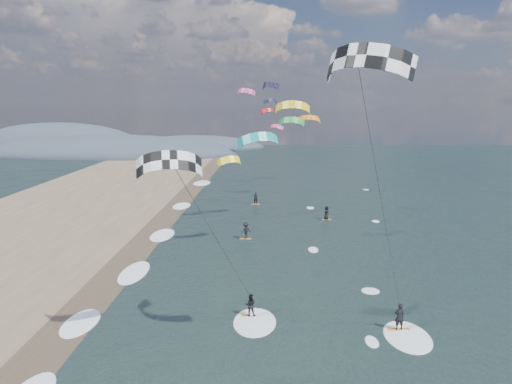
{
  "coord_description": "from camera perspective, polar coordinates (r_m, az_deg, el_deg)",
  "views": [
    {
      "loc": [
        0.03,
        -21.81,
        13.2
      ],
      "look_at": [
        -1.0,
        12.0,
        7.0
      ],
      "focal_mm": 35.0,
      "sensor_mm": 36.0,
      "label": 1
    }
  ],
  "objects": [
    {
      "name": "ground",
      "position": [
        25.49,
        1.52,
        -20.8
      ],
      "size": [
        260.0,
        260.0,
        0.0
      ],
      "primitive_type": "plane",
      "color": "black",
      "rests_on": "ground"
    },
    {
      "name": "kitesurfer_near_b",
      "position": [
        25.97,
        -5.94,
        -3.72
      ],
      "size": [
        6.76,
        8.37,
        11.71
      ],
      "color": "orange",
      "rests_on": "ground"
    },
    {
      "name": "coastal_hills",
      "position": [
        137.85,
        -17.31,
        4.43
      ],
      "size": [
        80.0,
        41.0,
        15.0
      ],
      "color": "#3D4756",
      "rests_on": "ground"
    },
    {
      "name": "bg_kite_field",
      "position": [
        77.38,
        2.14,
        9.16
      ],
      "size": [
        14.79,
        76.3,
        9.7
      ],
      "color": "red",
      "rests_on": "ground"
    },
    {
      "name": "far_kitesurfers",
      "position": [
        53.56,
        1.9,
        -3.0
      ],
      "size": [
        9.83,
        17.14,
        1.64
      ],
      "color": "orange",
      "rests_on": "ground"
    },
    {
      "name": "kitesurfer_near_a",
      "position": [
        23.01,
        12.85,
        6.99
      ],
      "size": [
        7.7,
        9.18,
        16.01
      ],
      "color": "orange",
      "rests_on": "ground"
    },
    {
      "name": "shoreline_surf",
      "position": [
        40.35,
        -14.11,
        -9.03
      ],
      "size": [
        2.4,
        79.4,
        0.11
      ],
      "color": "white",
      "rests_on": "ground"
    },
    {
      "name": "wet_sand_strip",
      "position": [
        36.48,
        -18.01,
        -11.35
      ],
      "size": [
        3.0,
        240.0,
        0.0
      ],
      "primitive_type": "cube",
      "color": "#382D23",
      "rests_on": "ground"
    }
  ]
}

